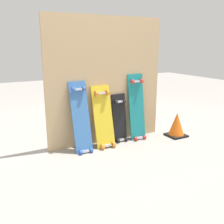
% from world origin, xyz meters
% --- Properties ---
extents(ground_plane, '(12.00, 12.00, 0.00)m').
position_xyz_m(ground_plane, '(0.00, 0.00, 0.00)').
color(ground_plane, '#9E9991').
extents(plywood_wall_panel, '(1.46, 0.04, 1.47)m').
position_xyz_m(plywood_wall_panel, '(0.00, 0.07, 0.73)').
color(plywood_wall_panel, tan).
rests_on(plywood_wall_panel, ground).
extents(skateboard_blue, '(0.20, 0.26, 0.84)m').
position_xyz_m(skateboard_blue, '(-0.38, -0.06, 0.35)').
color(skateboard_blue, '#386BAD').
rests_on(skateboard_blue, ground).
extents(skateboard_yellow, '(0.23, 0.25, 0.76)m').
position_xyz_m(skateboard_yellow, '(-0.10, -0.06, 0.32)').
color(skateboard_yellow, gold).
rests_on(skateboard_yellow, ground).
extents(skateboard_black, '(0.18, 0.14, 0.65)m').
position_xyz_m(skateboard_black, '(0.14, -0.00, 0.25)').
color(skateboard_black, black).
rests_on(skateboard_black, ground).
extents(skateboard_teal, '(0.21, 0.19, 0.88)m').
position_xyz_m(skateboard_teal, '(0.37, -0.02, 0.37)').
color(skateboard_teal, '#197A7F').
rests_on(skateboard_teal, ground).
extents(traffic_cone, '(0.23, 0.23, 0.31)m').
position_xyz_m(traffic_cone, '(0.87, -0.21, 0.15)').
color(traffic_cone, black).
rests_on(traffic_cone, ground).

